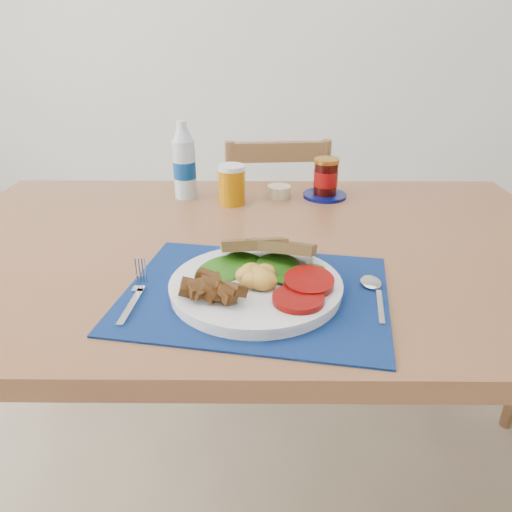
{
  "coord_description": "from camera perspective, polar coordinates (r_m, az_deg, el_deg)",
  "views": [
    {
      "loc": [
        0.01,
        -0.78,
        1.18
      ],
      "look_at": [
        0.01,
        0.02,
        0.8
      ],
      "focal_mm": 35.0,
      "sensor_mm": 36.0,
      "label": 1
    }
  ],
  "objects": [
    {
      "name": "fork",
      "position": [
        0.88,
        -13.56,
        -4.38
      ],
      "size": [
        0.03,
        0.16,
        0.0
      ],
      "rotation": [
        0.0,
        0.0,
        -0.07
      ],
      "color": "#B2B5BA",
      "rests_on": "placemat"
    },
    {
      "name": "jam_on_saucer",
      "position": [
        1.35,
        7.95,
        8.57
      ],
      "size": [
        0.12,
        0.12,
        0.1
      ],
      "color": "#050C52",
      "rests_on": "table"
    },
    {
      "name": "chair_far",
      "position": [
        1.82,
        2.07,
        4.16
      ],
      "size": [
        0.4,
        0.39,
        1.01
      ],
      "rotation": [
        0.0,
        0.0,
        3.22
      ],
      "color": "brown",
      "rests_on": "ground"
    },
    {
      "name": "table",
      "position": [
        1.1,
        -0.25,
        -2.43
      ],
      "size": [
        1.4,
        0.9,
        0.75
      ],
      "color": "brown",
      "rests_on": "ground"
    },
    {
      "name": "water_bottle",
      "position": [
        1.34,
        -8.2,
        10.32
      ],
      "size": [
        0.06,
        0.06,
        0.2
      ],
      "color": "#ADBFCC",
      "rests_on": "table"
    },
    {
      "name": "breakfast_plate",
      "position": [
        0.86,
        -0.41,
        -3.06
      ],
      "size": [
        0.29,
        0.29,
        0.07
      ],
      "rotation": [
        0.0,
        0.0,
        -0.02
      ],
      "color": "silver",
      "rests_on": "placemat"
    },
    {
      "name": "juice_glass",
      "position": [
        1.29,
        -2.79,
        8.01
      ],
      "size": [
        0.07,
        0.07,
        0.1
      ],
      "primitive_type": "cylinder",
      "color": "#AA6404",
      "rests_on": "table"
    },
    {
      "name": "placemat",
      "position": [
        0.87,
        -0.02,
        -4.23
      ],
      "size": [
        0.5,
        0.42,
        0.0
      ],
      "primitive_type": "cube",
      "rotation": [
        0.0,
        0.0,
        -0.17
      ],
      "color": "black",
      "rests_on": "table"
    },
    {
      "name": "spoon",
      "position": [
        0.89,
        13.3,
        -3.88
      ],
      "size": [
        0.04,
        0.16,
        0.0
      ],
      "rotation": [
        0.0,
        0.0,
        -0.16
      ],
      "color": "#B2B5BA",
      "rests_on": "placemat"
    },
    {
      "name": "ramekin",
      "position": [
        1.35,
        2.66,
        7.37
      ],
      "size": [
        0.06,
        0.06,
        0.03
      ],
      "primitive_type": "cylinder",
      "color": "#C4B990",
      "rests_on": "table"
    }
  ]
}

